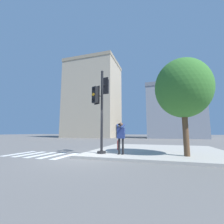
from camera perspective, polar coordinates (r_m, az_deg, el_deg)
The scene contains 9 objects.
ground_plane at distance 8.07m, azimuth -10.20°, elevation -16.69°, with size 160.00×160.00×0.00m, color slate.
sidewalk_corner at distance 10.64m, azimuth 17.02°, elevation -13.90°, with size 8.00×8.00×0.14m.
crosswalk_stripes at distance 9.76m, azimuth -25.25°, elevation -14.49°, with size 3.61×2.26×0.01m.
traffic_signal_pole at distance 8.57m, azimuth -4.11°, elevation 3.78°, with size 0.66×1.28×4.72m.
person_photographer at distance 8.05m, azimuth 3.41°, elevation -8.69°, with size 0.50×0.53×1.66m.
street_tree at distance 8.52m, azimuth 25.36°, elevation 8.16°, with size 2.75×2.75×4.89m.
fire_hydrant at distance 10.10m, azimuth 2.48°, elevation -12.42°, with size 0.17×0.23×0.63m.
building_left at distance 39.25m, azimuth -7.12°, elevation 4.79°, with size 12.74×10.34×19.43m.
building_right at distance 36.48m, azimuth 22.40°, elevation 0.13°, with size 11.52×9.56×11.74m.
Camera 1 is at (3.68, -7.07, 1.28)m, focal length 24.00 mm.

